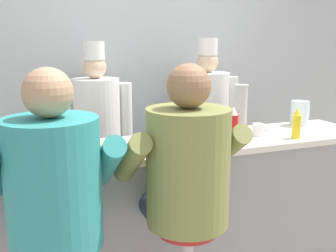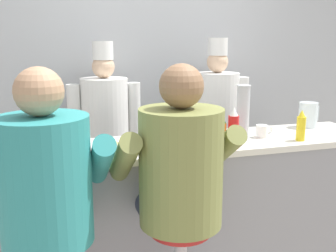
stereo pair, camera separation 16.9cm
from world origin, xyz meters
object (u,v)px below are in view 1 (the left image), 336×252
Objects in this scene: cup_stack_steel at (240,112)px; diner_seated_teal at (54,190)px; mustard_bottle_yellow at (297,124)px; coffee_mug_blue at (12,154)px; coffee_mug_white at (259,130)px; diner_seated_olive at (185,173)px; hot_sauce_bottle_orange at (224,134)px; breakfast_plate at (109,148)px; cook_in_whites_far at (206,118)px; napkin_dispenser_chrome at (170,135)px; water_pitcher_clear at (300,113)px; cereal_bowl at (208,145)px; cook_in_whites_near at (97,127)px; ketchup_bottle_red at (233,127)px.

diner_seated_teal reaches higher than cup_stack_steel.
coffee_mug_blue is at bearing 176.65° from mustard_bottle_yellow.
cup_stack_steel is (-0.17, -0.02, 0.14)m from coffee_mug_white.
coffee_mug_white is 0.89m from diner_seated_olive.
hot_sauce_bottle_orange reaches higher than breakfast_plate.
cook_in_whites_far reaches higher than coffee_mug_blue.
napkin_dispenser_chrome is at bearing -0.97° from coffee_mug_blue.
cook_in_whites_far is at bearing 93.21° from mustard_bottle_yellow.
cook_in_whites_far is (0.29, 1.08, -0.26)m from cup_stack_steel.
hot_sauce_bottle_orange is at bearing -158.14° from water_pitcher_clear.
mustard_bottle_yellow is 1.64m from diner_seated_teal.
cup_stack_steel is 2.43× the size of napkin_dispenser_chrome.
napkin_dispenser_chrome is (-1.18, -0.25, -0.02)m from water_pitcher_clear.
cereal_bowl is 1.11× the size of coffee_mug_blue.
mustard_bottle_yellow is 1.65× the size of coffee_mug_white.
mustard_bottle_yellow is 0.12× the size of cook_in_whites_far.
cup_stack_steel is at bearing -105.14° from cook_in_whites_far.
cook_in_whites_near reaches higher than breakfast_plate.
mustard_bottle_yellow is at bearing 0.23° from hot_sauce_bottle_orange.
diner_seated_teal is at bearing -162.77° from cereal_bowl.
diner_seated_olive is at bearing 0.01° from diner_seated_teal.
cereal_bowl is at bearing -159.24° from water_pitcher_clear.
napkin_dispenser_chrome is (-0.88, 0.09, -0.02)m from mustard_bottle_yellow.
coffee_mug_white is (0.29, 0.15, -0.07)m from ketchup_bottle_red.
cook_in_whites_far is at bearing 83.13° from coffee_mug_white.
mustard_bottle_yellow is at bearing 0.23° from ketchup_bottle_red.
mustard_bottle_yellow is 1.08× the size of water_pitcher_clear.
cereal_bowl is 0.97m from diner_seated_teal.
diner_seated_teal reaches higher than coffee_mug_white.
diner_seated_teal is 1.62m from cook_in_whites_near.
coffee_mug_blue is at bearing -179.17° from cup_stack_steel.
coffee_mug_white is 0.83× the size of napkin_dispenser_chrome.
cook_in_whites_near is at bearing 101.57° from napkin_dispenser_chrome.
water_pitcher_clear is 0.52× the size of cup_stack_steel.
hot_sauce_bottle_orange is 0.34m from napkin_dispenser_chrome.
water_pitcher_clear is 1.27× the size of napkin_dispenser_chrome.
diner_seated_olive is (0.83, -0.42, -0.07)m from coffee_mug_blue.
diner_seated_olive is at bearing -148.17° from coffee_mug_white.
diner_seated_teal is at bearing -67.44° from coffee_mug_blue.
napkin_dispenser_chrome is (-0.20, 0.12, 0.05)m from cereal_bowl.
cup_stack_steel is 0.76m from diner_seated_olive.
cup_stack_steel is at bearing -55.85° from cook_in_whites_near.
cup_stack_steel is at bearing 3.97° from napkin_dispenser_chrome.
diner_seated_olive is at bearing -99.98° from napkin_dispenser_chrome.
cook_in_whites_far is (0.48, 1.21, -0.15)m from hot_sauce_bottle_orange.
coffee_mug_white is at bearing 1.63° from coffee_mug_blue.
ketchup_bottle_red is at bearing 0.27° from hot_sauce_bottle_orange.
coffee_mug_white is at bearing 31.83° from diner_seated_olive.
diner_seated_teal is 1.00× the size of diner_seated_olive.
cup_stack_steel is at bearing 19.61° from diner_seated_teal.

